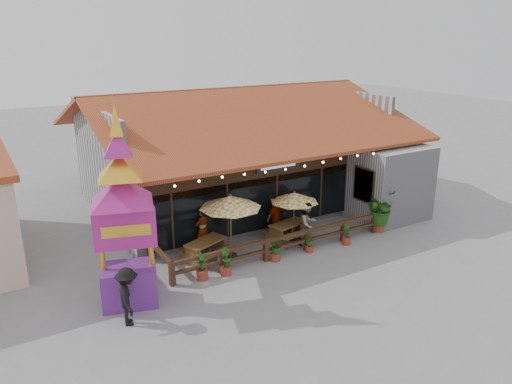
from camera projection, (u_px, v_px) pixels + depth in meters
ground at (309, 244)px, 21.70m from camera, size 100.00×100.00×0.00m
restaurant_building at (240, 161)px, 26.56m from camera, size 15.50×14.73×6.09m
patio_railing at (268, 243)px, 20.20m from camera, size 10.00×2.60×0.92m
umbrella_left at (230, 202)px, 19.77m from camera, size 3.19×3.19×2.69m
umbrella_right at (294, 197)px, 21.53m from camera, size 2.26×2.26×2.25m
picnic_table_left at (206, 247)px, 19.99m from camera, size 2.17×2.03×0.83m
picnic_table_right at (288, 229)px, 21.85m from camera, size 1.98×1.79×0.83m
thai_sign_tower at (122, 196)px, 15.81m from camera, size 3.34×3.34×7.27m
tropical_plant at (380, 209)px, 22.68m from camera, size 1.86×1.82×1.95m
diner_a at (203, 230)px, 20.76m from camera, size 0.78×0.62×1.86m
diner_b at (308, 224)px, 21.35m from camera, size 1.05×0.89×1.89m
diner_c at (276, 218)px, 22.09m from camera, size 1.17×0.69×1.87m
pedestrian at (128, 297)px, 15.48m from camera, size 0.95×1.35×1.91m
planter_a at (202, 268)px, 18.45m from camera, size 0.44×0.44×1.08m
planter_b at (226, 263)px, 18.78m from camera, size 0.43×0.45×1.06m
planter_c at (275, 248)px, 19.92m from camera, size 0.79×0.78×0.99m
planter_d at (310, 243)px, 20.75m from camera, size 0.47×0.47×0.88m
planter_e at (347, 236)px, 21.50m from camera, size 0.40×0.41×0.97m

